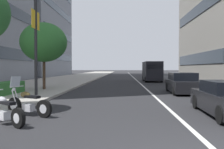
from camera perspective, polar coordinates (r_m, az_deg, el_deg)
The scene contains 9 objects.
sidewalk_right_plaza at distance 35.67m, azimuth -11.54°, elevation -1.25°, with size 160.00×9.21×0.15m, color #A39E93.
lane_centre_stripe at distance 39.63m, azimuth 5.56°, elevation -1.05°, with size 110.00×0.16×0.01m, color silver.
motorcycle_by_sign_pole at distance 8.46m, azimuth -24.47°, elevation -7.89°, with size 1.33×1.87×1.46m.
motorcycle_mid_row at distance 9.61m, azimuth -19.43°, elevation -6.65°, with size 1.05×2.04×1.49m.
car_approaching_light at distance 17.87m, azimuth 16.47°, elevation -2.06°, with size 4.77×1.99×1.47m.
delivery_van_ahead at distance 31.98m, azimuth 9.55°, elevation 0.82°, with size 5.07×2.24×2.63m.
street_lamp_with_banners at distance 15.63m, azimuth -16.83°, elevation 15.65°, with size 1.26×2.26×9.40m.
clipped_hedge_bed at distance 16.14m, azimuth -25.05°, elevation -3.12°, with size 4.59×1.10×0.75m, color #337033.
street_tree_far_plaza at distance 19.40m, azimuth -15.98°, elevation 7.38°, with size 3.58×3.58×5.17m.
Camera 1 is at (-4.54, 2.00, 1.80)m, focal length 38.26 mm.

